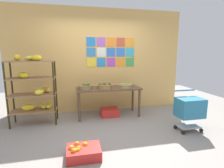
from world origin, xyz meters
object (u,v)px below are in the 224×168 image
object	(u,v)px
fruit_basket_centre	(85,87)
shopping_cart	(190,109)
display_table	(108,91)
produce_crate_under_table	(109,112)
orange_crate_foreground	(83,152)
banana_shelf_unit	(33,85)
fruit_basket_right	(125,85)
fruit_basket_back_right	(105,86)

from	to	relation	value
fruit_basket_centre	shopping_cart	distance (m)	2.33
display_table	shopping_cart	size ratio (longest dim) A/B	1.94
produce_crate_under_table	orange_crate_foreground	distance (m)	1.84
banana_shelf_unit	fruit_basket_right	size ratio (longest dim) A/B	4.17
banana_shelf_unit	fruit_basket_back_right	size ratio (longest dim) A/B	4.19
display_table	fruit_basket_right	distance (m)	0.44
fruit_basket_right	fruit_basket_centre	size ratio (longest dim) A/B	1.07
banana_shelf_unit	fruit_basket_centre	bearing A→B (deg)	2.76
produce_crate_under_table	orange_crate_foreground	world-z (taller)	orange_crate_foreground
display_table	orange_crate_foreground	world-z (taller)	display_table
orange_crate_foreground	shopping_cart	xyz separation A→B (m)	(2.17, 0.49, 0.37)
produce_crate_under_table	fruit_basket_back_right	bearing A→B (deg)	-147.56
display_table	orange_crate_foreground	bearing A→B (deg)	-113.24
fruit_basket_centre	banana_shelf_unit	bearing A→B (deg)	-177.24
fruit_basket_centre	shopping_cart	world-z (taller)	fruit_basket_centre
fruit_basket_right	fruit_basket_centre	world-z (taller)	fruit_basket_centre
banana_shelf_unit	fruit_basket_centre	world-z (taller)	banana_shelf_unit
fruit_basket_right	orange_crate_foreground	distance (m)	2.08
display_table	produce_crate_under_table	world-z (taller)	display_table
display_table	fruit_basket_centre	distance (m)	0.60
banana_shelf_unit	produce_crate_under_table	xyz separation A→B (m)	(1.73, 0.12, -0.79)
fruit_basket_right	fruit_basket_centre	bearing A→B (deg)	179.41
display_table	produce_crate_under_table	xyz separation A→B (m)	(0.02, -0.02, -0.54)
produce_crate_under_table	orange_crate_foreground	xyz separation A→B (m)	(-0.75, -1.68, -0.01)
fruit_basket_back_right	shopping_cart	world-z (taller)	fruit_basket_back_right
banana_shelf_unit	produce_crate_under_table	distance (m)	1.90
fruit_basket_back_right	fruit_basket_right	bearing A→B (deg)	1.07
fruit_basket_right	shopping_cart	world-z (taller)	fruit_basket_right
produce_crate_under_table	banana_shelf_unit	bearing A→B (deg)	-175.95
display_table	produce_crate_under_table	size ratio (longest dim) A/B	3.61
shopping_cart	fruit_basket_back_right	bearing A→B (deg)	137.01
banana_shelf_unit	fruit_basket_back_right	distance (m)	1.59
shopping_cart	display_table	bearing A→B (deg)	132.41
banana_shelf_unit	shopping_cart	distance (m)	3.34
display_table	fruit_basket_back_right	distance (m)	0.22
shopping_cart	produce_crate_under_table	bearing A→B (deg)	132.31
banana_shelf_unit	orange_crate_foreground	xyz separation A→B (m)	(0.97, -1.56, -0.80)
display_table	fruit_basket_back_right	bearing A→B (deg)	-137.50
fruit_basket_right	banana_shelf_unit	bearing A→B (deg)	-178.80
banana_shelf_unit	display_table	world-z (taller)	banana_shelf_unit
banana_shelf_unit	fruit_basket_centre	distance (m)	1.13
banana_shelf_unit	produce_crate_under_table	size ratio (longest dim) A/B	3.53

